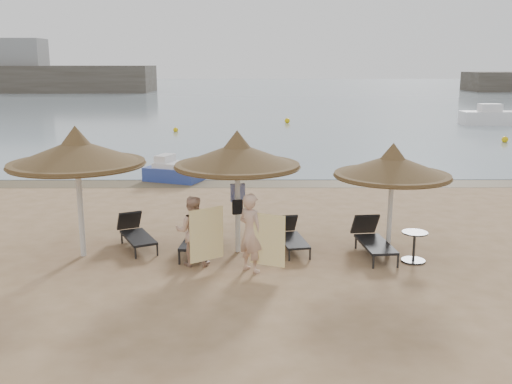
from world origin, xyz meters
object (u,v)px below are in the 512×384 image
at_px(lounger_far_right, 372,238).
at_px(lounger_near_right, 291,235).
at_px(palapa_left, 77,153).
at_px(palapa_right, 392,166).
at_px(palapa_center, 237,156).
at_px(person_right, 251,227).
at_px(pedal_boat, 174,171).
at_px(side_table, 414,248).
at_px(person_left, 192,225).
at_px(lounger_far_left, 136,232).
at_px(lounger_near_left, 201,234).

bearing_deg(lounger_far_right, lounger_near_right, 162.63).
height_order(palapa_left, palapa_right, palapa_left).
bearing_deg(palapa_center, lounger_near_right, 10.53).
distance_m(palapa_left, palapa_center, 3.68).
bearing_deg(person_right, pedal_boat, -29.40).
distance_m(palapa_center, side_table, 4.60).
xyz_separation_m(lounger_near_right, person_right, (-0.98, -1.56, 0.69)).
distance_m(palapa_left, lounger_near_right, 5.42).
xyz_separation_m(lounger_far_right, person_left, (-4.22, -0.76, 0.55)).
bearing_deg(palapa_right, lounger_near_right, 168.35).
bearing_deg(lounger_far_left, palapa_right, -32.60).
height_order(person_left, person_right, person_right).
distance_m(lounger_near_left, lounger_near_right, 2.21).
relative_size(lounger_near_right, person_left, 0.93).
distance_m(lounger_near_right, side_table, 2.93).
distance_m(lounger_far_left, lounger_far_right, 5.81).
xyz_separation_m(lounger_near_left, lounger_far_right, (4.13, -0.31, -0.03)).
bearing_deg(lounger_near_right, lounger_far_right, -21.41).
relative_size(lounger_near_left, lounger_near_right, 1.20).
distance_m(person_right, pedal_boat, 10.35).
relative_size(lounger_near_left, pedal_boat, 0.84).
distance_m(palapa_center, lounger_far_left, 3.28).
height_order(lounger_far_right, person_left, person_left).
bearing_deg(person_right, lounger_far_right, -114.53).
distance_m(palapa_right, person_left, 4.79).
height_order(palapa_right, side_table, palapa_right).
xyz_separation_m(palapa_left, person_right, (3.98, -1.04, -1.45)).
relative_size(palapa_right, side_table, 3.84).
distance_m(palapa_left, side_table, 8.03).
distance_m(palapa_left, pedal_boat, 9.12).
bearing_deg(pedal_boat, lounger_near_left, -56.27).
height_order(palapa_left, palapa_center, palapa_left).
height_order(palapa_center, person_left, palapa_center).
relative_size(palapa_center, person_left, 1.61).
bearing_deg(palapa_left, lounger_near_left, 9.02).
relative_size(lounger_far_right, pedal_boat, 0.79).
bearing_deg(lounger_near_left, person_left, -89.23).
relative_size(side_table, person_right, 0.35).
height_order(lounger_near_right, pedal_boat, pedal_boat).
distance_m(palapa_right, lounger_far_left, 6.44).
distance_m(side_table, person_right, 3.86).
relative_size(palapa_right, person_left, 1.47).
bearing_deg(lounger_far_left, person_right, -57.83).
distance_m(palapa_left, person_left, 3.14).
relative_size(palapa_left, palapa_center, 1.05).
distance_m(lounger_near_right, pedal_boat, 9.23).
relative_size(person_left, pedal_boat, 0.76).
relative_size(lounger_far_left, lounger_far_right, 0.94).
bearing_deg(palapa_left, person_right, -14.65).
bearing_deg(lounger_far_left, side_table, -36.29).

